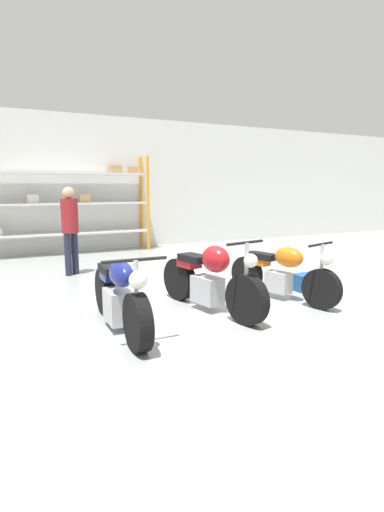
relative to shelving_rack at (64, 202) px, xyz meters
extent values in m
plane|color=#9EA3A0|center=(0.96, -5.80, -1.35)|extent=(30.00, 30.00, 0.00)
cube|color=silver|center=(0.96, 0.36, 0.45)|extent=(30.00, 0.08, 3.60)
cylinder|color=orange|center=(2.16, -0.28, -0.08)|extent=(0.08, 0.08, 2.54)
cylinder|color=orange|center=(2.16, 0.27, -0.08)|extent=(0.08, 0.08, 2.54)
cube|color=silver|center=(0.01, -0.01, -0.82)|extent=(4.30, 0.55, 0.05)
cube|color=silver|center=(0.01, -0.01, -0.06)|extent=(4.30, 0.55, 0.05)
cube|color=silver|center=(0.01, -0.01, 0.71)|extent=(4.30, 0.55, 0.05)
cube|color=silver|center=(-0.75, 0.04, 0.08)|extent=(0.28, 0.22, 0.22)
cube|color=#A87F51|center=(1.88, 0.10, 0.82)|extent=(0.20, 0.26, 0.18)
cube|color=tan|center=(0.52, 0.01, 0.08)|extent=(0.30, 0.22, 0.21)
cube|color=#A87F51|center=(1.39, 0.11, 0.83)|extent=(0.33, 0.26, 0.20)
cylinder|color=black|center=(-0.37, -6.81, -1.03)|extent=(0.16, 0.63, 0.63)
cylinder|color=black|center=(-0.35, -5.38, -1.03)|extent=(0.16, 0.63, 0.63)
cube|color=#ADADB2|center=(-0.36, -6.04, -1.07)|extent=(0.29, 0.47, 0.39)
ellipsoid|color=navy|center=(-0.36, -6.21, -0.63)|extent=(0.27, 0.53, 0.30)
cube|color=black|center=(-0.35, -5.68, -0.68)|extent=(0.22, 0.49, 0.10)
cube|color=navy|center=(-0.35, -5.63, -0.77)|extent=(0.19, 0.35, 0.12)
cylinder|color=#ADADB2|center=(-0.37, -6.79, -0.71)|extent=(0.05, 0.05, 0.66)
sphere|color=silver|center=(-0.37, -6.86, -0.57)|extent=(0.19, 0.19, 0.19)
cylinder|color=black|center=(-0.37, -6.76, -0.38)|extent=(0.70, 0.05, 0.04)
cylinder|color=black|center=(1.12, -6.62, -1.03)|extent=(0.27, 0.66, 0.64)
cylinder|color=black|center=(0.84, -5.21, -1.03)|extent=(0.27, 0.66, 0.64)
cube|color=#ADADB2|center=(0.97, -5.86, -1.06)|extent=(0.35, 0.50, 0.38)
ellipsoid|color=#B2191E|center=(1.01, -6.03, -0.59)|extent=(0.39, 0.50, 0.37)
cube|color=black|center=(0.91, -5.56, -0.65)|extent=(0.34, 0.51, 0.10)
cube|color=#B2191E|center=(0.89, -5.45, -0.74)|extent=(0.28, 0.37, 0.12)
cylinder|color=#ADADB2|center=(1.12, -6.60, -0.67)|extent=(0.06, 0.06, 0.72)
sphere|color=silver|center=(1.13, -6.67, -0.52)|extent=(0.17, 0.17, 0.17)
cylinder|color=black|center=(1.11, -6.57, -0.31)|extent=(0.60, 0.15, 0.04)
cylinder|color=black|center=(2.43, -6.55, -1.06)|extent=(0.27, 0.59, 0.58)
cylinder|color=black|center=(2.06, -5.23, -1.06)|extent=(0.27, 0.59, 0.58)
cube|color=#ADADB2|center=(2.24, -5.84, -1.09)|extent=(0.31, 0.43, 0.32)
ellipsoid|color=orange|center=(2.28, -6.01, -0.67)|extent=(0.38, 0.53, 0.30)
cube|color=black|center=(2.14, -5.52, -0.72)|extent=(0.34, 0.54, 0.10)
cube|color=orange|center=(2.13, -5.46, -0.81)|extent=(0.27, 0.39, 0.12)
cylinder|color=#ADADB2|center=(2.43, -6.53, -0.74)|extent=(0.06, 0.06, 0.63)
sphere|color=silver|center=(2.45, -6.60, -0.61)|extent=(0.19, 0.19, 0.19)
cylinder|color=black|center=(2.42, -6.51, -0.42)|extent=(0.58, 0.19, 0.04)
cylinder|color=#1E2338|center=(-0.25, -2.60, -0.93)|extent=(0.13, 0.13, 0.83)
cylinder|color=#1E2338|center=(-0.40, -2.70, -0.93)|extent=(0.13, 0.13, 0.83)
cylinder|color=maroon|center=(-0.32, -2.65, -0.18)|extent=(0.44, 0.44, 0.66)
sphere|color=tan|center=(-0.32, -2.65, 0.26)|extent=(0.23, 0.23, 0.23)
cube|color=#1E4C8C|center=(2.99, -5.64, -1.21)|extent=(0.44, 0.26, 0.28)
camera|label=1|loc=(-1.63, -10.64, 0.36)|focal=28.00mm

